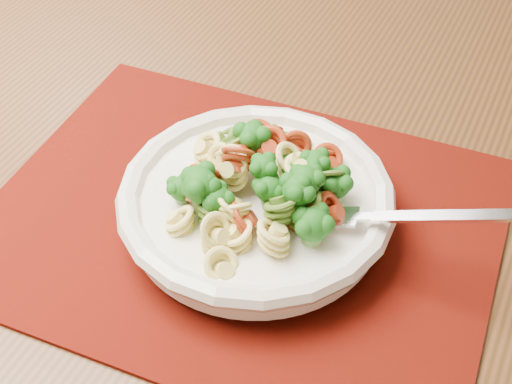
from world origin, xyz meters
The scene contains 5 objects.
dining_table centered at (0.54, -0.08, 0.67)m, with size 1.67×1.19×0.76m.
placemat centered at (0.63, -0.16, 0.76)m, with size 0.43×0.34×0.00m, color #510F03.
pasta_bowl centered at (0.64, -0.16, 0.79)m, with size 0.23×0.23×0.04m.
pasta_broccoli_heap centered at (0.64, -0.16, 0.81)m, with size 0.20×0.20×0.06m, color #EADC73, non-canonical shape.
fork centered at (0.72, -0.15, 0.81)m, with size 0.19×0.02×0.01m, color silver, non-canonical shape.
Camera 1 is at (0.87, -0.51, 1.21)m, focal length 50.00 mm.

